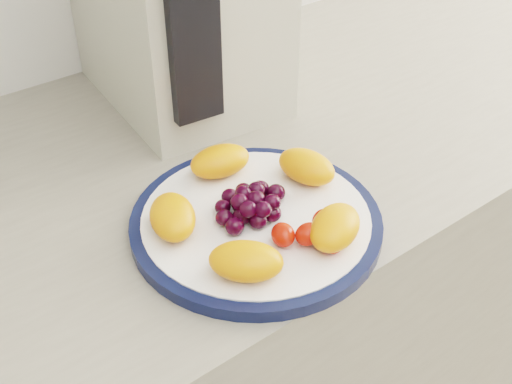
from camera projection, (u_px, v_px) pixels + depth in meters
plate_rim at (256, 222)px, 0.71m from camera, size 0.28×0.28×0.01m
plate_face at (256, 222)px, 0.71m from camera, size 0.25×0.25×0.02m
appliance_panel at (192, 12)px, 0.72m from camera, size 0.06×0.03×0.27m
fruit_plate at (260, 206)px, 0.69m from camera, size 0.24×0.24×0.04m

